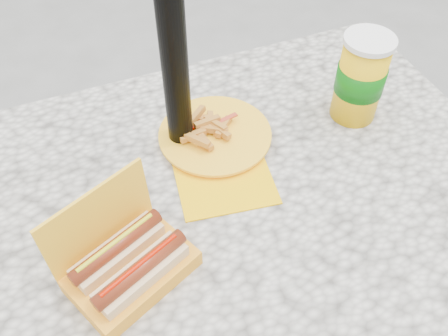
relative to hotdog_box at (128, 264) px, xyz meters
name	(u,v)px	position (x,y,z in m)	size (l,w,h in m)	color
picnic_table	(210,230)	(0.18, 0.11, -0.14)	(1.20, 0.80, 0.75)	beige
hotdog_box	(128,264)	(0.00, 0.00, 0.00)	(0.23, 0.20, 0.16)	yellow
fries_plate	(214,137)	(0.24, 0.24, -0.02)	(0.24, 0.32, 0.04)	#FFBA03
soda_cup	(361,78)	(0.55, 0.21, 0.06)	(0.10, 0.10, 0.19)	yellow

